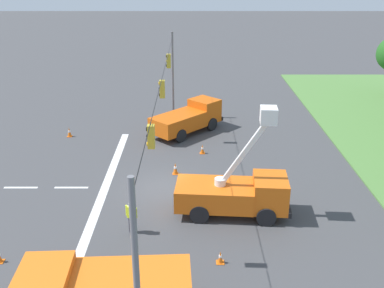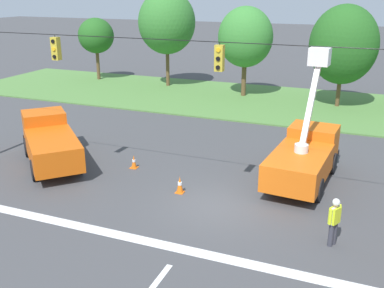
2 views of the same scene
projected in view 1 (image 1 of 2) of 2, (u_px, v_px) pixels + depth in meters
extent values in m
plane|color=#424244|center=(165.00, 188.00, 26.56)|extent=(200.00, 200.00, 0.00)
cube|color=silver|center=(105.00, 188.00, 26.56)|extent=(17.60, 0.50, 0.01)
cube|color=silver|center=(71.00, 188.00, 26.56)|extent=(0.20, 2.00, 0.01)
cube|color=silver|center=(21.00, 188.00, 26.56)|extent=(0.20, 2.00, 0.01)
cylinder|color=slate|center=(173.00, 76.00, 37.22)|extent=(0.20, 0.20, 7.20)
cylinder|color=slate|center=(137.00, 286.00, 13.16)|extent=(0.20, 0.20, 7.20)
cylinder|color=black|center=(162.00, 78.00, 24.05)|extent=(26.00, 0.03, 0.03)
cylinder|color=black|center=(169.00, 53.00, 30.81)|extent=(0.02, 0.02, 0.10)
cube|color=gold|center=(169.00, 61.00, 31.01)|extent=(0.32, 0.28, 0.96)
cylinder|color=black|center=(166.00, 56.00, 30.89)|extent=(0.16, 0.05, 0.16)
cylinder|color=yellow|center=(166.00, 61.00, 31.01)|extent=(0.16, 0.05, 0.16)
cylinder|color=black|center=(167.00, 66.00, 31.14)|extent=(0.16, 0.05, 0.16)
cylinder|color=black|center=(162.00, 79.00, 24.04)|extent=(0.02, 0.02, 0.10)
cube|color=gold|center=(162.00, 89.00, 24.24)|extent=(0.32, 0.28, 0.96)
cylinder|color=yellow|center=(159.00, 83.00, 24.12)|extent=(0.16, 0.05, 0.16)
cylinder|color=black|center=(159.00, 89.00, 24.24)|extent=(0.16, 0.05, 0.16)
cylinder|color=black|center=(159.00, 95.00, 24.37)|extent=(0.16, 0.05, 0.16)
cylinder|color=black|center=(151.00, 124.00, 17.51)|extent=(0.02, 0.02, 0.10)
cube|color=gold|center=(151.00, 137.00, 17.71)|extent=(0.32, 0.28, 0.96)
cylinder|color=black|center=(147.00, 129.00, 17.59)|extent=(0.16, 0.05, 0.16)
cylinder|color=black|center=(147.00, 137.00, 17.71)|extent=(0.16, 0.05, 0.16)
cylinder|color=yellow|center=(147.00, 144.00, 17.83)|extent=(0.16, 0.05, 0.16)
cube|color=orange|center=(214.00, 194.00, 23.53)|extent=(2.60, 4.20, 1.17)
cube|color=orange|center=(270.00, 192.00, 23.24)|extent=(2.34, 1.89, 1.65)
cube|color=#1E2838|center=(282.00, 188.00, 23.09)|extent=(1.96, 0.25, 0.74)
cube|color=black|center=(287.00, 205.00, 23.43)|extent=(2.31, 0.34, 0.30)
cylinder|color=black|center=(263.00, 196.00, 24.54)|extent=(0.36, 1.02, 1.00)
cylinder|color=black|center=(266.00, 217.00, 22.59)|extent=(0.36, 1.02, 1.00)
cylinder|color=black|center=(202.00, 194.00, 24.78)|extent=(0.36, 1.02, 1.00)
cylinder|color=black|center=(199.00, 214.00, 22.83)|extent=(0.36, 1.02, 1.00)
cylinder|color=silver|center=(220.00, 182.00, 23.22)|extent=(0.60, 0.60, 0.36)
cube|color=white|center=(243.00, 154.00, 22.53)|extent=(0.43, 2.47, 3.73)
cube|color=white|center=(269.00, 115.00, 21.67)|extent=(0.96, 0.87, 0.80)
cube|color=#D6560F|center=(178.00, 122.00, 33.97)|extent=(4.52, 4.47, 1.19)
cube|color=#D6560F|center=(204.00, 110.00, 35.85)|extent=(2.75, 2.76, 1.77)
cube|color=#1E2838|center=(210.00, 105.00, 36.14)|extent=(1.37, 1.42, 0.80)
cube|color=black|center=(212.00, 116.00, 36.77)|extent=(1.64, 1.70, 0.30)
cylinder|color=black|center=(193.00, 118.00, 36.67)|extent=(0.92, 0.89, 1.00)
cylinder|color=black|center=(212.00, 124.00, 35.37)|extent=(0.92, 0.89, 1.00)
cylinder|color=black|center=(162.00, 129.00, 34.35)|extent=(0.92, 0.89, 1.00)
cylinder|color=black|center=(181.00, 136.00, 33.06)|extent=(0.92, 0.89, 1.00)
cube|color=#1E2838|center=(26.00, 284.00, 16.09)|extent=(2.10, 0.20, 0.80)
cylinder|color=black|center=(155.00, 286.00, 17.79)|extent=(0.33, 1.01, 1.00)
cylinder|color=#383842|center=(134.00, 225.00, 21.99)|extent=(0.18, 0.18, 0.85)
cylinder|color=#383842|center=(130.00, 224.00, 22.07)|extent=(0.18, 0.18, 0.85)
cube|color=#D8EA26|center=(131.00, 212.00, 21.76)|extent=(0.40, 0.47, 0.60)
cube|color=silver|center=(131.00, 212.00, 21.76)|extent=(0.26, 0.41, 0.62)
cylinder|color=#D8EA26|center=(136.00, 213.00, 21.63)|extent=(0.11, 0.11, 0.55)
cylinder|color=#D8EA26|center=(127.00, 210.00, 21.86)|extent=(0.11, 0.11, 0.55)
sphere|color=tan|center=(131.00, 204.00, 21.59)|extent=(0.22, 0.22, 0.22)
sphere|color=white|center=(131.00, 203.00, 21.57)|extent=(0.26, 0.26, 0.26)
cube|color=orange|center=(175.00, 174.00, 28.27)|extent=(0.36, 0.36, 0.03)
cone|color=orange|center=(175.00, 168.00, 28.12)|extent=(0.29, 0.29, 0.74)
cylinder|color=white|center=(175.00, 168.00, 28.11)|extent=(0.18, 0.18, 0.13)
cube|color=orange|center=(202.00, 153.00, 31.26)|extent=(0.36, 0.36, 0.03)
cone|color=orange|center=(202.00, 149.00, 31.14)|extent=(0.26, 0.26, 0.64)
cylinder|color=white|center=(202.00, 148.00, 31.13)|extent=(0.16, 0.16, 0.12)
cube|color=orange|center=(0.00, 262.00, 20.01)|extent=(0.36, 0.36, 0.03)
cube|color=orange|center=(70.00, 136.00, 34.25)|extent=(0.36, 0.36, 0.03)
cone|color=orange|center=(69.00, 132.00, 34.11)|extent=(0.28, 0.28, 0.71)
cylinder|color=white|center=(69.00, 131.00, 34.10)|extent=(0.18, 0.18, 0.13)
cube|color=orange|center=(220.00, 262.00, 19.96)|extent=(0.36, 0.36, 0.03)
cone|color=orange|center=(220.00, 257.00, 19.84)|extent=(0.23, 0.23, 0.57)
cylinder|color=white|center=(220.00, 256.00, 19.83)|extent=(0.14, 0.14, 0.10)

